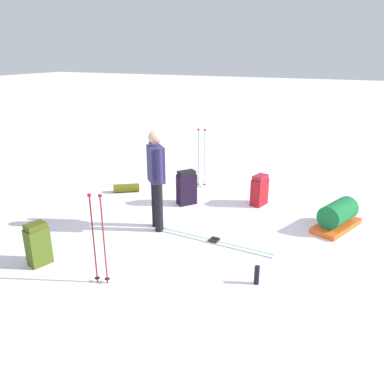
{
  "coord_description": "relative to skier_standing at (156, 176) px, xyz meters",
  "views": [
    {
      "loc": [
        -2.52,
        5.42,
        2.89
      ],
      "look_at": [
        0.0,
        0.0,
        0.7
      ],
      "focal_mm": 36.22,
      "sensor_mm": 36.0,
      "label": 1
    }
  ],
  "objects": [
    {
      "name": "backpack_bright",
      "position": [
        0.04,
        -1.23,
        -0.62
      ],
      "size": [
        0.38,
        0.42,
        0.69
      ],
      "color": "black",
      "rests_on": "ground_plane"
    },
    {
      "name": "sleeping_mat_rolled",
      "position": [
        1.53,
        -1.31,
        -0.86
      ],
      "size": [
        0.56,
        0.46,
        0.18
      ],
      "primitive_type": "cylinder",
      "rotation": [
        0.0,
        1.57,
        0.59
      ],
      "color": "#545512",
      "rests_on": "ground_plane"
    },
    {
      "name": "ski_pair_near",
      "position": [
        -1.07,
        0.06,
        -0.94
      ],
      "size": [
        2.0,
        0.28,
        0.05
      ],
      "color": "silver",
      "rests_on": "ground_plane"
    },
    {
      "name": "gear_sled",
      "position": [
        -2.79,
        -1.31,
        -0.73
      ],
      "size": [
        0.79,
        1.13,
        0.49
      ],
      "color": "#E9571D",
      "rests_on": "ground_plane"
    },
    {
      "name": "skier_standing",
      "position": [
        0.0,
        0.0,
        0.0
      ],
      "size": [
        0.43,
        0.43,
        1.7
      ],
      "color": "black",
      "rests_on": "ground_plane"
    },
    {
      "name": "thermos_bottle",
      "position": [
        -2.02,
        0.93,
        -0.82
      ],
      "size": [
        0.07,
        0.07,
        0.26
      ],
      "primitive_type": "cylinder",
      "color": "black",
      "rests_on": "ground_plane"
    },
    {
      "name": "backpack_large_dark",
      "position": [
        -1.28,
        -1.81,
        -0.66
      ],
      "size": [
        0.29,
        0.4,
        0.61
      ],
      "color": "maroon",
      "rests_on": "ground_plane"
    },
    {
      "name": "backpack_small_spare",
      "position": [
        0.95,
        1.74,
        -0.65
      ],
      "size": [
        0.29,
        0.35,
        0.63
      ],
      "color": "#425618",
      "rests_on": "ground_plane"
    },
    {
      "name": "ski_poles_planted_far",
      "position": [
        -0.16,
        1.76,
        -0.26
      ],
      "size": [
        0.2,
        0.11,
        1.26
      ],
      "color": "maroon",
      "rests_on": "ground_plane"
    },
    {
      "name": "ski_poles_planted_near",
      "position": [
        0.19,
        -2.3,
        -0.22
      ],
      "size": [
        0.2,
        0.11,
        1.32
      ],
      "color": "#ABBFC4",
      "rests_on": "ground_plane"
    },
    {
      "name": "ground_plane",
      "position": [
        -0.57,
        -0.17,
        -0.95
      ],
      "size": [
        80.0,
        80.0,
        0.0
      ],
      "primitive_type": "plane",
      "color": "white"
    }
  ]
}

